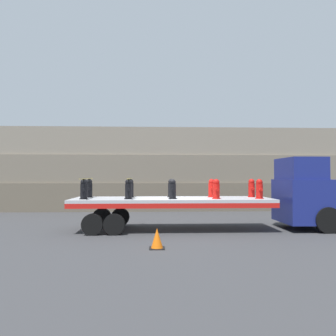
# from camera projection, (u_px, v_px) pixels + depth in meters

# --- Properties ---
(ground_plane) EXTENTS (120.00, 120.00, 0.00)m
(ground_plane) POSITION_uv_depth(u_px,v_px,m) (172.00, 230.00, 14.35)
(ground_plane) COLOR #38383A
(rock_cliff) EXTENTS (60.00, 3.30, 5.71)m
(rock_cliff) POSITION_uv_depth(u_px,v_px,m) (165.00, 169.00, 23.49)
(rock_cliff) COLOR #665B4C
(rock_cliff) RESTS_ON ground_plane
(truck_cab) EXTENTS (2.21, 2.59, 3.17)m
(truck_cab) POSITION_uv_depth(u_px,v_px,m) (306.00, 194.00, 14.66)
(truck_cab) COLOR navy
(truck_cab) RESTS_ON ground_plane
(flatbed_trailer) EXTENTS (8.65, 2.66, 1.39)m
(flatbed_trailer) POSITION_uv_depth(u_px,v_px,m) (158.00, 204.00, 14.36)
(flatbed_trailer) COLOR #B2B2B7
(flatbed_trailer) RESTS_ON ground_plane
(fire_hydrant_black_near_0) EXTENTS (0.36, 0.56, 0.84)m
(fire_hydrant_black_near_0) POSITION_uv_depth(u_px,v_px,m) (84.00, 189.00, 13.68)
(fire_hydrant_black_near_0) COLOR black
(fire_hydrant_black_near_0) RESTS_ON flatbed_trailer
(fire_hydrant_black_far_0) EXTENTS (0.36, 0.56, 0.84)m
(fire_hydrant_black_far_0) POSITION_uv_depth(u_px,v_px,m) (89.00, 188.00, 14.80)
(fire_hydrant_black_far_0) COLOR black
(fire_hydrant_black_far_0) RESTS_ON flatbed_trailer
(fire_hydrant_black_near_1) EXTENTS (0.36, 0.56, 0.84)m
(fire_hydrant_black_near_1) POSITION_uv_depth(u_px,v_px,m) (128.00, 189.00, 13.76)
(fire_hydrant_black_near_1) COLOR black
(fire_hydrant_black_near_1) RESTS_ON flatbed_trailer
(fire_hydrant_black_far_1) EXTENTS (0.36, 0.56, 0.84)m
(fire_hydrant_black_far_1) POSITION_uv_depth(u_px,v_px,m) (130.00, 188.00, 14.88)
(fire_hydrant_black_far_1) COLOR black
(fire_hydrant_black_far_1) RESTS_ON flatbed_trailer
(fire_hydrant_black_near_2) EXTENTS (0.36, 0.56, 0.84)m
(fire_hydrant_black_near_2) POSITION_uv_depth(u_px,v_px,m) (173.00, 189.00, 13.84)
(fire_hydrant_black_near_2) COLOR black
(fire_hydrant_black_near_2) RESTS_ON flatbed_trailer
(fire_hydrant_black_far_2) EXTENTS (0.36, 0.56, 0.84)m
(fire_hydrant_black_far_2) POSITION_uv_depth(u_px,v_px,m) (171.00, 188.00, 14.96)
(fire_hydrant_black_far_2) COLOR black
(fire_hydrant_black_far_2) RESTS_ON flatbed_trailer
(fire_hydrant_red_near_3) EXTENTS (0.36, 0.56, 0.84)m
(fire_hydrant_red_near_3) POSITION_uv_depth(u_px,v_px,m) (216.00, 189.00, 13.92)
(fire_hydrant_red_near_3) COLOR red
(fire_hydrant_red_near_3) RESTS_ON flatbed_trailer
(fire_hydrant_red_far_3) EXTENTS (0.36, 0.56, 0.84)m
(fire_hydrant_red_far_3) POSITION_uv_depth(u_px,v_px,m) (212.00, 188.00, 15.04)
(fire_hydrant_red_far_3) COLOR red
(fire_hydrant_red_far_3) RESTS_ON flatbed_trailer
(fire_hydrant_red_near_4) EXTENTS (0.36, 0.56, 0.84)m
(fire_hydrant_red_near_4) POSITION_uv_depth(u_px,v_px,m) (259.00, 189.00, 14.00)
(fire_hydrant_red_near_4) COLOR red
(fire_hydrant_red_near_4) RESTS_ON flatbed_trailer
(fire_hydrant_red_far_4) EXTENTS (0.36, 0.56, 0.84)m
(fire_hydrant_red_far_4) POSITION_uv_depth(u_px,v_px,m) (252.00, 188.00, 15.12)
(fire_hydrant_red_far_4) COLOR red
(fire_hydrant_red_far_4) RESTS_ON flatbed_trailer
(cargo_strap_rear) EXTENTS (0.05, 2.76, 0.01)m
(cargo_strap_rear) POSITION_uv_depth(u_px,v_px,m) (87.00, 179.00, 14.25)
(cargo_strap_rear) COLOR yellow
(cargo_strap_rear) RESTS_ON fire_hydrant_black_near_0
(cargo_strap_middle) EXTENTS (0.05, 2.76, 0.01)m
(cargo_strap_middle) POSITION_uv_depth(u_px,v_px,m) (129.00, 179.00, 14.33)
(cargo_strap_middle) COLOR yellow
(cargo_strap_middle) RESTS_ON fire_hydrant_black_near_1
(traffic_cone) EXTENTS (0.50, 0.50, 0.66)m
(traffic_cone) POSITION_uv_depth(u_px,v_px,m) (157.00, 239.00, 10.62)
(traffic_cone) COLOR black
(traffic_cone) RESTS_ON ground_plane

